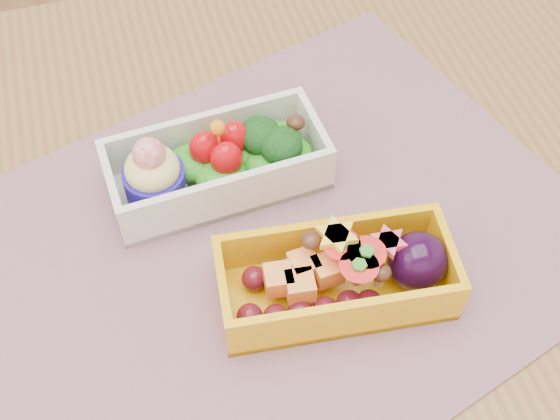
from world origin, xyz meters
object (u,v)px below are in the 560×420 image
object	(u,v)px
placemat	(273,244)
bento_yellow	(342,276)
table	(329,311)
bento_white	(216,165)

from	to	relation	value
placemat	bento_yellow	bearing A→B (deg)	-58.33
bento_yellow	placemat	bearing A→B (deg)	127.76
table	placemat	distance (m)	0.11
placemat	bento_white	bearing A→B (deg)	111.39
placemat	table	bearing A→B (deg)	-26.54
placemat	bento_white	size ratio (longest dim) A/B	2.65
bento_white	bento_yellow	xyz separation A→B (m)	(0.07, -0.14, 0.00)
placemat	bento_white	distance (m)	0.08
table	bento_white	size ratio (longest dim) A/B	6.28
table	bento_white	xyz separation A→B (m)	(-0.08, 0.10, 0.13)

